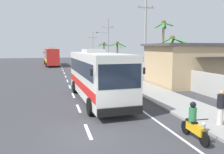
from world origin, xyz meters
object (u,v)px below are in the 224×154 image
Objects in this scene: motorcycle_beside_bus at (103,77)px; utility_pole_far at (107,42)px; utility_pole_distant at (93,47)px; palm_second at (117,50)px; roadside_building at (220,64)px; palm_third at (104,49)px; motorcycle_trailing at (194,124)px; coach_bus_far_lane at (51,56)px; pedestrian_near_kerb at (125,72)px; palm_fourth at (163,37)px; palm_nearest at (172,49)px; coach_bus_foreground at (97,74)px; pedestrian_midwalk at (221,107)px; utility_pole_mid at (145,38)px.

motorcycle_beside_bus is 0.21× the size of utility_pole_far.
palm_second is (0.70, -20.84, -0.67)m from utility_pole_distant.
palm_third is at bearing 106.57° from roadside_building.
motorcycle_trailing is at bearing -97.03° from utility_pole_far.
coach_bus_far_lane reaches higher than pedestrian_near_kerb.
motorcycle_beside_bus is 8.13m from palm_fourth.
motorcycle_beside_bus is 8.10m from palm_nearest.
palm_third is 0.32× the size of roadside_building.
utility_pole_distant reaches higher than palm_nearest.
palm_nearest is (3.38, -4.72, 2.73)m from pedestrian_near_kerb.
pedestrian_near_kerb is at bearing 60.02° from coach_bus_foreground.
utility_pole_far is 17.11m from utility_pole_distant.
palm_third is 22.72m from palm_fourth.
coach_bus_far_lane is at bearing 121.24° from roadside_building.
palm_fourth is (4.11, 14.13, 4.09)m from pedestrian_midwalk.
palm_second is at bearing -50.20° from coach_bus_far_lane.
palm_second reaches higher than roadside_building.
palm_nearest is 6.34m from roadside_building.
palm_fourth is (1.35, -14.07, 1.61)m from palm_second.
coach_bus_foreground is 8.69m from motorcycle_trailing.
utility_pole_distant is 1.58× the size of palm_nearest.
utility_pole_distant is (0.12, 17.10, -0.69)m from utility_pole_far.
palm_second is 0.98× the size of palm_third.
motorcycle_trailing is at bearing -112.45° from palm_fourth.
utility_pole_distant is 12.32m from palm_third.
pedestrian_near_kerb reaches higher than motorcycle_trailing.
roadside_building is (14.51, 4.46, 0.20)m from coach_bus_foreground.
palm_fourth reaches higher than palm_nearest.
palm_second is 17.98m from roadside_building.
utility_pole_far reaches higher than palm_fourth.
utility_pole_far is at bearing 74.86° from motorcycle_beside_bus.
coach_bus_foreground is 0.87× the size of coach_bus_far_lane.
motorcycle_beside_bus is 0.39× the size of palm_second.
utility_pole_mid is at bearing 110.90° from palm_nearest.
coach_bus_foreground is at bearing -99.26° from utility_pole_distant.
coach_bus_foreground is at bearing 102.91° from pedestrian_midwalk.
palm_third is 26.18m from roadside_building.
pedestrian_midwalk is (8.39, -41.58, -1.00)m from coach_bus_far_lane.
utility_pole_mid is 4.07m from palm_nearest.
coach_bus_far_lane is 17.48m from palm_second.
roadside_building is (18.14, -29.90, 0.13)m from coach_bus_far_lane.
utility_pole_far is 1.81× the size of palm_third.
pedestrian_midwalk is 0.19× the size of utility_pole_far.
utility_pole_distant is 37.87m from palm_nearest.
utility_pole_distant is (-0.19, 34.19, -0.78)m from utility_pole_mid.
roadside_building is at bearing 46.81° from motorcycle_trailing.
palm_second reaches higher than motorcycle_beside_bus.
pedestrian_near_kerb is at bearing -93.11° from utility_pole_distant.
coach_bus_far_lane is 1.34× the size of utility_pole_far.
utility_pole_distant is at bearing 90.32° from utility_pole_mid.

